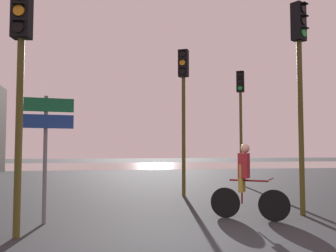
% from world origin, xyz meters
% --- Properties ---
extents(ground_plane, '(120.00, 120.00, 0.00)m').
position_xyz_m(ground_plane, '(0.00, 0.00, 0.00)').
color(ground_plane, black).
extents(water_strip, '(80.00, 16.00, 0.01)m').
position_xyz_m(water_strip, '(0.00, 29.98, 0.00)').
color(water_strip, gray).
rests_on(water_strip, ground).
extents(traffic_light_near_right, '(0.40, 0.42, 4.96)m').
position_xyz_m(traffic_light_near_right, '(3.07, 2.01, 3.41)').
color(traffic_light_near_right, '#4C4719').
rests_on(traffic_light_near_right, ground).
extents(traffic_light_near_left, '(0.36, 0.38, 4.34)m').
position_xyz_m(traffic_light_near_left, '(-2.90, 0.87, 3.02)').
color(traffic_light_near_left, '#4C4719').
rests_on(traffic_light_near_left, ground).
extents(traffic_light_far_right, '(0.40, 0.42, 4.87)m').
position_xyz_m(traffic_light_far_right, '(4.44, 9.11, 3.36)').
color(traffic_light_far_right, '#4C4719').
rests_on(traffic_light_far_right, ground).
extents(traffic_light_center, '(0.40, 0.42, 4.80)m').
position_xyz_m(traffic_light_center, '(1.21, 6.00, 3.32)').
color(traffic_light_center, '#4C4719').
rests_on(traffic_light_center, ground).
extents(direction_sign_post, '(1.09, 0.18, 2.60)m').
position_xyz_m(direction_sign_post, '(-2.61, 2.04, 1.79)').
color(direction_sign_post, slate).
rests_on(direction_sign_post, ground).
extents(cyclist, '(1.42, 1.02, 1.62)m').
position_xyz_m(cyclist, '(1.60, 1.77, 0.82)').
color(cyclist, black).
rests_on(cyclist, ground).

